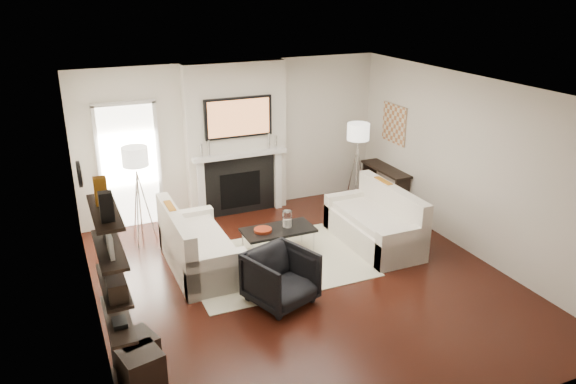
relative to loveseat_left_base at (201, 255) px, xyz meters
name	(u,v)px	position (x,y,z in m)	size (l,w,h in m)	color
room_envelope	(306,193)	(1.22, -1.00, 1.14)	(6.00, 6.00, 6.00)	#34120B
chimney_breast	(236,140)	(1.22, 1.88, 1.14)	(1.80, 0.25, 2.70)	silver
fireplace_surround	(240,186)	(1.22, 1.74, 0.31)	(1.30, 0.02, 1.04)	black
firebox	(240,190)	(1.22, 1.74, 0.24)	(0.75, 0.02, 0.65)	black
mantel_pilaster_l	(201,191)	(0.50, 1.71, 0.34)	(0.12, 0.08, 1.10)	white
mantel_pilaster_r	(278,180)	(1.94, 1.71, 0.34)	(0.12, 0.08, 1.10)	white
mantel_shelf	(240,155)	(1.22, 1.69, 0.91)	(1.70, 0.18, 0.07)	white
tv_body	(238,117)	(1.22, 1.72, 1.57)	(1.20, 0.06, 0.70)	black
tv_screen	(239,118)	(1.22, 1.68, 1.57)	(1.10, 0.01, 0.62)	#BF723F
candlestick_l_tall	(209,148)	(0.67, 1.70, 1.09)	(0.04, 0.04, 0.30)	silver
candlestick_l_short	(202,151)	(0.54, 1.70, 1.06)	(0.04, 0.04, 0.24)	silver
candlestick_r_tall	(269,141)	(1.77, 1.70, 1.09)	(0.04, 0.04, 0.30)	silver
candlestick_r_short	(276,142)	(1.90, 1.70, 1.06)	(0.04, 0.04, 0.24)	silver
hallway_panel	(130,167)	(-0.63, 1.98, 0.84)	(0.90, 0.02, 2.10)	white
door_trim_l	(100,171)	(-1.11, 1.96, 0.84)	(0.06, 0.06, 2.16)	white
door_trim_r	(159,164)	(-0.15, 1.96, 0.84)	(0.06, 0.06, 2.16)	white
door_trim_top	(123,103)	(-0.63, 1.96, 1.92)	(1.02, 0.06, 0.06)	white
rug	(275,263)	(1.05, -0.30, -0.20)	(2.60, 2.00, 0.01)	beige
loveseat_left_base	(201,255)	(0.00, 0.00, 0.00)	(0.85, 1.80, 0.42)	white
loveseat_left_back	(177,239)	(-0.33, 0.00, 0.32)	(0.18, 1.80, 0.80)	white
loveseat_left_arm_n	(217,274)	(0.00, -0.81, 0.09)	(0.85, 0.18, 0.60)	white
loveseat_left_arm_s	(187,228)	(0.00, 0.81, 0.09)	(0.85, 0.18, 0.60)	white
loveseat_left_cushion	(203,238)	(0.05, 0.00, 0.26)	(0.63, 1.44, 0.10)	white
pillow_left_orange	(171,219)	(-0.33, 0.30, 0.52)	(0.10, 0.42, 0.42)	#AC6715
pillow_left_charcoal	(181,235)	(-0.33, -0.30, 0.51)	(0.10, 0.40, 0.40)	black
loveseat_right_base	(373,232)	(2.74, -0.32, 0.00)	(0.85, 1.80, 0.42)	white
loveseat_right_back	(392,210)	(3.08, -0.32, 0.32)	(0.18, 1.80, 0.80)	white
loveseat_right_arm_n	(403,247)	(2.74, -1.13, 0.09)	(0.85, 0.18, 0.60)	white
loveseat_right_arm_s	(348,209)	(2.74, 0.49, 0.09)	(0.85, 0.18, 0.60)	white
loveseat_right_cushion	(371,217)	(2.69, -0.32, 0.26)	(0.63, 1.44, 0.10)	white
pillow_right_orange	(383,192)	(3.08, -0.02, 0.52)	(0.10, 0.42, 0.42)	#AC6715
pillow_right_charcoal	(404,206)	(3.08, -0.62, 0.51)	(0.10, 0.40, 0.40)	black
coffee_table	(278,230)	(1.22, -0.03, 0.19)	(1.10, 0.55, 0.04)	black
coffee_leg_nw	(253,254)	(0.72, -0.25, -0.02)	(0.02, 0.02, 0.38)	silver
coffee_leg_ne	(314,243)	(1.72, -0.25, -0.02)	(0.02, 0.02, 0.38)	silver
coffee_leg_sw	(243,242)	(0.72, 0.19, -0.02)	(0.02, 0.02, 0.38)	silver
coffee_leg_se	(302,232)	(1.72, 0.19, -0.02)	(0.02, 0.02, 0.38)	silver
hurricane_glass	(287,219)	(1.37, -0.03, 0.35)	(0.15, 0.15, 0.26)	white
hurricane_candle	(287,223)	(1.37, -0.03, 0.29)	(0.09, 0.09, 0.13)	white
copper_bowl	(263,230)	(0.97, -0.03, 0.24)	(0.27, 0.27, 0.05)	#AA381C
armchair	(281,275)	(0.71, -1.33, 0.19)	(0.77, 0.72, 0.79)	black
lamp_left_post	(140,208)	(-0.63, 1.23, 0.39)	(0.02, 0.02, 1.20)	silver
lamp_left_shade	(135,156)	(-0.63, 1.23, 1.24)	(0.40, 0.40, 0.30)	white
lamp_left_leg_a	(147,207)	(-0.52, 1.23, 0.39)	(0.02, 0.02, 1.25)	silver
lamp_left_leg_b	(136,206)	(-0.68, 1.32, 0.39)	(0.02, 0.02, 1.25)	silver
lamp_left_leg_c	(138,210)	(-0.68, 1.13, 0.39)	(0.02, 0.02, 1.25)	silver
lamp_right_post	(356,177)	(3.27, 1.16, 0.39)	(0.02, 0.02, 1.20)	silver
lamp_right_shade	(358,132)	(3.27, 1.16, 1.24)	(0.40, 0.40, 0.30)	white
lamp_right_leg_a	(361,176)	(3.38, 1.16, 0.39)	(0.02, 0.02, 1.25)	silver
lamp_right_leg_b	(351,176)	(3.22, 1.25, 0.39)	(0.02, 0.02, 1.25)	silver
lamp_right_leg_c	(356,179)	(3.22, 1.06, 0.39)	(0.02, 0.02, 1.25)	silver
console_top	(386,169)	(3.79, 0.99, 0.52)	(0.35, 1.20, 0.04)	black
console_leg_n	(402,198)	(3.79, 0.44, 0.14)	(0.30, 0.04, 0.71)	black
console_leg_s	(369,179)	(3.79, 1.54, 0.14)	(0.30, 0.04, 0.71)	black
wall_art	(394,124)	(3.95, 1.05, 1.34)	(0.03, 0.70, 0.70)	tan
shelf_bottom	(118,319)	(-1.40, -2.00, 0.49)	(0.25, 1.00, 0.04)	black
shelf_lower	(114,285)	(-1.40, -2.00, 0.89)	(0.25, 1.00, 0.04)	black
shelf_upper	(109,249)	(-1.40, -2.00, 1.29)	(0.25, 1.00, 0.04)	black
shelf_top	(105,212)	(-1.40, -2.00, 1.69)	(0.25, 1.00, 0.04)	black
decor_magfile_a	(106,207)	(-1.40, -2.28, 1.85)	(0.12, 0.10, 0.28)	black
decor_magfile_b	(101,191)	(-1.40, -1.84, 1.85)	(0.12, 0.10, 0.28)	#AC6715
decor_frame_a	(110,244)	(-1.40, -2.15, 1.42)	(0.04, 0.30, 0.22)	white
decor_frame_b	(106,231)	(-1.40, -1.80, 1.40)	(0.04, 0.22, 0.18)	black
decor_wine_rack	(117,290)	(-1.40, -2.32, 1.01)	(0.18, 0.25, 0.20)	black
decor_box_small	(111,270)	(-1.40, -1.81, 0.97)	(0.15, 0.12, 0.12)	black
decor_books	(120,322)	(-1.40, -2.14, 0.53)	(0.14, 0.20, 0.05)	black
decor_box_tall	(113,296)	(-1.40, -1.70, 0.60)	(0.10, 0.10, 0.18)	white
clock_rim	(79,174)	(-1.51, -0.10, 1.49)	(0.34, 0.34, 0.04)	black
clock_face	(81,174)	(-1.48, -0.10, 1.49)	(0.29, 0.29, 0.01)	white
ottoman_near	(137,353)	(-1.25, -1.95, -0.01)	(0.40, 0.40, 0.40)	black
ottoman_far	(141,369)	(-1.25, -2.24, -0.01)	(0.40, 0.40, 0.40)	black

